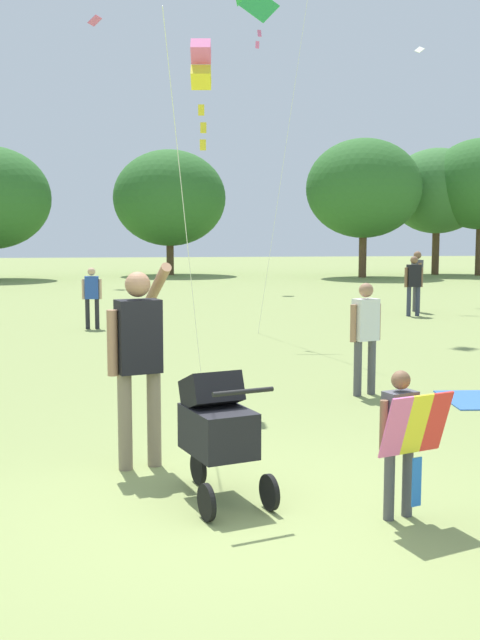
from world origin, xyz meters
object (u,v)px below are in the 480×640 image
kite_adult_black (201,67)px  person_sitting_far (92,293)px  child_with_butterfly_kite (402,431)px  person_back_turned (365,329)px  stroller (217,424)px  person_red_shirt (414,281)px  person_kid_running (417,276)px  person_adult_flyer (138,351)px  kite_orange_delta (261,22)px

kite_adult_black → person_sitting_far: bearing=104.3°
child_with_butterfly_kite → person_back_turned: bearing=76.5°
stroller → person_red_shirt: bearing=63.5°
kite_adult_black → person_kid_running: size_ratio=2.83×
person_red_shirt → person_back_turned: person_red_shirt is taller
child_with_butterfly_kite → person_sitting_far: (-2.83, 11.85, 0.13)m
person_adult_flyer → person_sitting_far: size_ratio=1.38×
stroller → person_kid_running: bearing=63.6°
kite_orange_delta → person_back_turned: bearing=-86.6°
person_adult_flyer → person_back_turned: 4.03m
person_sitting_far → child_with_butterfly_kite: bearing=-76.6°
person_red_shirt → person_kid_running: 1.07m
child_with_butterfly_kite → person_kid_running: bearing=69.0°
person_sitting_far → person_back_turned: 8.49m
child_with_butterfly_kite → person_kid_running: (5.51, 14.33, 0.29)m
person_red_shirt → stroller: bearing=-116.5°
person_kid_running → child_with_butterfly_kite: bearing=-111.0°
person_adult_flyer → kite_orange_delta: size_ratio=0.26×
child_with_butterfly_kite → person_back_turned: (1.03, 4.29, 0.20)m
child_with_butterfly_kite → kite_adult_black: (-1.04, 4.81, 3.54)m
kite_orange_delta → person_red_shirt: size_ratio=4.64×
kite_orange_delta → person_sitting_far: kite_orange_delta is taller
person_sitting_far → person_kid_running: bearing=16.6°
person_adult_flyer → stroller: bearing=-57.0°
child_with_butterfly_kite → stroller: 1.44m
person_back_turned → stroller: bearing=-122.4°
child_with_butterfly_kite → kite_orange_delta: size_ratio=0.16×
stroller → person_kid_running: size_ratio=0.69×
person_sitting_far → person_red_shirt: bearing=10.8°
kite_adult_black → person_back_turned: 3.96m
kite_adult_black → stroller: bearing=-93.5°
child_with_butterfly_kite → person_adult_flyer: bearing=140.9°
person_kid_running → person_red_shirt: bearing=-115.0°
kite_adult_black → person_red_shirt: bearing=54.5°
child_with_butterfly_kite → person_kid_running: 15.36m
child_with_butterfly_kite → person_red_shirt: person_red_shirt is taller
person_adult_flyer → kite_orange_delta: bearing=73.9°
kite_orange_delta → person_sitting_far: bearing=158.5°
person_red_shirt → person_kid_running: size_ratio=0.94×
stroller → person_back_turned: 4.36m
stroller → person_red_shirt: person_red_shirt is taller
child_with_butterfly_kite → person_back_turned: 4.42m
person_sitting_far → person_back_turned: bearing=-62.9°
person_red_shirt → person_kid_running: person_kid_running is taller
kite_orange_delta → person_kid_running: kite_orange_delta is taller
kite_adult_black → person_kid_running: kite_adult_black is taller
person_kid_running → stroller: bearing=-116.4°
stroller → kite_orange_delta: (1.97, 9.85, 5.68)m
person_back_turned → kite_orange_delta: bearing=93.4°
child_with_butterfly_kite → person_kid_running: person_kid_running is taller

